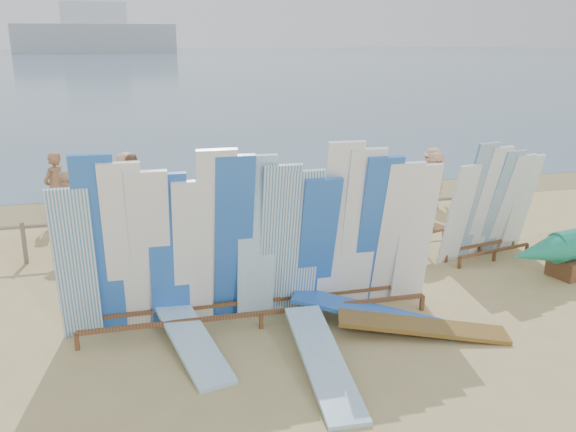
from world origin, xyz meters
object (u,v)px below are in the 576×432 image
object	(u,v)px
flat_board_a	(189,347)
beachgoer_9	(434,180)
beachgoer_3	(128,188)
beachgoer_4	(134,191)
beach_chair_left	(261,226)
flat_board_d	(372,324)
beachgoer_8	(378,185)
stroller	(307,207)
flat_board_b	(323,372)
beachgoer_extra_0	(432,177)
beachgoer_11	(78,186)
beachgoer_1	(56,189)
beachgoer_6	(339,197)
flat_board_c	(422,335)
beach_chair_right	(258,219)
beachgoer_2	(70,211)
side_surfboard_rack	(491,206)
main_surfboard_rack	(256,245)

from	to	relation	value
flat_board_a	beachgoer_9	xyz separation A→B (m)	(7.33, 6.49, 0.79)
beachgoer_3	beachgoer_4	bearing A→B (deg)	30.81
beach_chair_left	beachgoer_3	world-z (taller)	beachgoer_3
beachgoer_4	flat_board_d	bearing A→B (deg)	35.79
beach_chair_left	beachgoer_8	bearing A→B (deg)	32.35
stroller	beachgoer_9	distance (m)	3.97
flat_board_b	beachgoer_3	bearing A→B (deg)	110.40
flat_board_d	beachgoer_extra_0	world-z (taller)	beachgoer_extra_0
beach_chair_left	beachgoer_9	xyz separation A→B (m)	(5.18, 1.40, 0.54)
beachgoer_11	beachgoer_8	bearing A→B (deg)	86.29
beachgoer_8	beachgoer_11	size ratio (longest dim) A/B	1.12
beachgoer_9	beachgoer_extra_0	bearing A→B (deg)	177.60
flat_board_a	beachgoer_1	distance (m)	7.78
flat_board_a	beachgoer_11	xyz separation A→B (m)	(-2.22, 7.99, 0.80)
beachgoer_6	beachgoer_4	bearing A→B (deg)	-105.35
beachgoer_4	flat_board_c	bearing A→B (deg)	37.47
beachgoer_8	beachgoer_4	xyz separation A→B (m)	(-6.15, 0.76, 0.04)
flat_board_c	beachgoer_3	size ratio (longest dim) A/B	1.47
stroller	beachgoer_extra_0	bearing A→B (deg)	29.62
flat_board_b	beachgoer_4	xyz separation A→B (m)	(-2.55, 7.79, 0.93)
beachgoer_extra_0	beachgoer_6	distance (m)	3.44
flat_board_d	stroller	distance (m)	5.66
beach_chair_right	beachgoer_2	world-z (taller)	beachgoer_2
flat_board_b	flat_board_d	size ratio (longest dim) A/B	1.00
flat_board_d	beachgoer_2	size ratio (longest dim) A/B	1.47
flat_board_a	beachgoer_11	size ratio (longest dim) A/B	1.70
beachgoer_extra_0	beachgoer_2	bearing A→B (deg)	-14.86
side_surfboard_rack	beachgoer_11	distance (m)	10.42
beachgoer_1	beachgoer_9	bearing A→B (deg)	119.18
beach_chair_right	beachgoer_extra_0	size ratio (longest dim) A/B	0.51
beach_chair_left	beachgoer_2	bearing A→B (deg)	-159.68
beachgoer_9	flat_board_b	bearing A→B (deg)	-34.22
stroller	beachgoer_1	world-z (taller)	beachgoer_1
beachgoer_extra_0	beachgoer_2	distance (m)	9.60
beachgoer_9	beachgoer_6	size ratio (longest dim) A/B	1.02
stroller	beachgoer_extra_0	world-z (taller)	beachgoer_extra_0
flat_board_b	beachgoer_2	xyz separation A→B (m)	(-3.92, 6.26, 0.92)
flat_board_a	beachgoer_1	size ratio (longest dim) A/B	1.45
beachgoer_3	beachgoer_2	xyz separation A→B (m)	(-1.22, -1.85, -0.00)
main_surfboard_rack	beachgoer_3	size ratio (longest dim) A/B	3.36
beachgoer_8	beachgoer_2	world-z (taller)	beachgoer_2
beachgoer_4	beachgoer_3	world-z (taller)	beachgoer_4
flat_board_c	beachgoer_extra_0	distance (m)	8.08
beachgoer_2	beachgoer_9	world-z (taller)	beachgoer_2
stroller	beachgoer_11	size ratio (longest dim) A/B	0.75
stroller	beachgoer_8	size ratio (longest dim) A/B	0.67
flat_board_b	beachgoer_6	xyz separation A→B (m)	(2.38, 6.52, 0.78)
flat_board_d	beachgoer_8	size ratio (longest dim) A/B	1.52
main_surfboard_rack	beachgoer_9	world-z (taller)	main_surfboard_rack
main_surfboard_rack	flat_board_a	world-z (taller)	main_surfboard_rack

